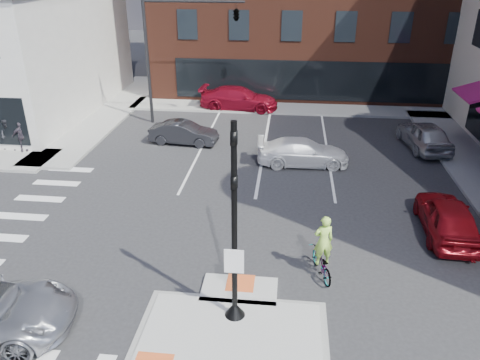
# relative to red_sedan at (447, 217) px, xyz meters

# --- Properties ---
(ground) EXTENTS (120.00, 120.00, 0.00)m
(ground) POSITION_rel_red_sedan_xyz_m (-7.48, -5.94, -0.75)
(ground) COLOR #28282B
(ground) RESTS_ON ground
(refuge_island) EXTENTS (5.40, 4.65, 0.13)m
(refuge_island) POSITION_rel_red_sedan_xyz_m (-7.48, -6.20, -0.70)
(refuge_island) COLOR gray
(refuge_island) RESTS_ON ground
(sidewalk_n) EXTENTS (26.00, 3.00, 0.15)m
(sidewalk_n) POSITION_rel_red_sedan_xyz_m (-4.48, 16.06, -0.67)
(sidewalk_n) COLOR gray
(sidewalk_n) RESTS_ON ground
(building_far_left) EXTENTS (10.00, 12.00, 10.00)m
(building_far_left) POSITION_rel_red_sedan_xyz_m (-11.48, 46.06, 4.25)
(building_far_left) COLOR slate
(building_far_left) RESTS_ON ground
(signal_pole) EXTENTS (0.60, 0.60, 5.98)m
(signal_pole) POSITION_rel_red_sedan_xyz_m (-7.48, -5.54, 1.61)
(signal_pole) COLOR black
(signal_pole) RESTS_ON refuge_island
(mast_arm_signal) EXTENTS (6.10, 2.24, 8.00)m
(mast_arm_signal) POSITION_rel_red_sedan_xyz_m (-10.95, 12.06, 5.46)
(mast_arm_signal) COLOR black
(mast_arm_signal) RESTS_ON ground
(red_sedan) EXTENTS (1.94, 4.45, 1.49)m
(red_sedan) POSITION_rel_red_sedan_xyz_m (0.00, 0.00, 0.00)
(red_sedan) COLOR maroon
(red_sedan) RESTS_ON ground
(white_pickup) EXTENTS (4.76, 2.18, 1.35)m
(white_pickup) POSITION_rel_red_sedan_xyz_m (-5.38, 6.20, -0.07)
(white_pickup) COLOR white
(white_pickup) RESTS_ON ground
(bg_car_dark) EXTENTS (3.98, 1.71, 1.27)m
(bg_car_dark) POSITION_rel_red_sedan_xyz_m (-12.11, 8.52, -0.11)
(bg_car_dark) COLOR #242429
(bg_car_dark) RESTS_ON ground
(bg_car_silver) EXTENTS (2.49, 4.80, 1.56)m
(bg_car_silver) POSITION_rel_red_sedan_xyz_m (1.32, 9.21, 0.03)
(bg_car_silver) COLOR #BBBDC3
(bg_car_silver) RESTS_ON ground
(bg_car_red) EXTENTS (5.53, 2.50, 1.57)m
(bg_car_red) POSITION_rel_red_sedan_xyz_m (-9.72, 15.56, 0.04)
(bg_car_red) COLOR maroon
(bg_car_red) RESTS_ON ground
(cyclist) EXTENTS (1.08, 1.88, 2.24)m
(cyclist) POSITION_rel_red_sedan_xyz_m (-4.86, -3.14, 0.01)
(cyclist) COLOR #3F3F44
(cyclist) RESTS_ON ground
(pedestrian_a) EXTENTS (0.94, 0.77, 1.79)m
(pedestrian_a) POSITION_rel_red_sedan_xyz_m (-21.17, 6.06, 0.30)
(pedestrian_a) COLOR black
(pedestrian_a) RESTS_ON sidewalk_nw
(pedestrian_b) EXTENTS (1.04, 0.82, 1.65)m
(pedestrian_b) POSITION_rel_red_sedan_xyz_m (-20.44, 6.06, 0.23)
(pedestrian_b) COLOR #3A333E
(pedestrian_b) RESTS_ON sidewalk_nw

